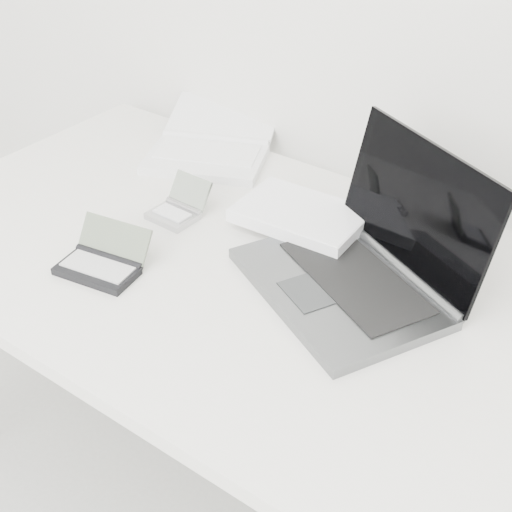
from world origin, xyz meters
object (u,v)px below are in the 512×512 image
Objects in this scene: laptop_large at (343,249)px; palmtop_charcoal at (102,263)px; desk at (282,299)px; netbook_open_white at (211,146)px.

palmtop_charcoal is (-0.35, -0.27, -0.02)m from laptop_large.
desk is 3.78× the size of netbook_open_white.
netbook_open_white is at bearing 143.42° from desk.
desk is at bearing 21.81° from palmtop_charcoal.
netbook_open_white is (-0.49, 0.22, -0.02)m from laptop_large.
desk is at bearing -60.11° from netbook_open_white.
laptop_large is at bearing 54.48° from desk.
laptop_large is at bearing -47.48° from netbook_open_white.
netbook_open_white is at bearing -177.53° from laptop_large.
desk is 2.99× the size of laptop_large.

